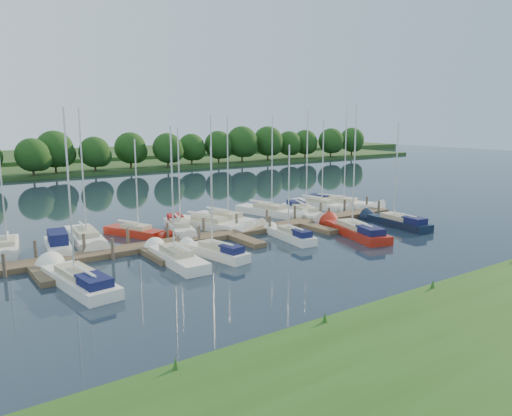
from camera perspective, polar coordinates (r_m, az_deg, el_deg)
ground at (r=37.64m, az=3.29°, el=-5.58°), size 260.00×260.00×0.00m
near_bank at (r=27.60m, az=24.89°, el=-12.11°), size 90.00×10.00×0.50m
dock at (r=43.35m, az=-2.72°, el=-3.15°), size 40.00×6.00×0.40m
mooring_pilings at (r=44.19m, az=-3.51°, el=-2.36°), size 38.24×2.84×2.00m
far_shore at (r=106.20m, az=-22.78°, el=4.19°), size 180.00×30.00×0.60m
distant_hill at (r=130.62m, az=-25.21°, el=5.21°), size 220.00×40.00×1.40m
treeline at (r=93.14m, az=-22.66°, el=5.72°), size 146.37×9.67×8.28m
sailboat_n_0 at (r=43.65m, az=-26.52°, el=-4.07°), size 2.55×6.68×8.50m
motorboat at (r=41.75m, az=-21.64°, el=-4.15°), size 2.46×6.02×2.01m
sailboat_n_2 at (r=44.02m, az=-18.83°, el=-3.40°), size 2.95×9.14×11.44m
sailboat_n_3 at (r=45.14m, az=-13.50°, el=-2.79°), size 3.99×6.68×8.85m
sailboat_n_4 at (r=45.97m, az=-8.73°, el=-2.31°), size 3.47×7.66×9.80m
sailboat_n_5 at (r=47.02m, az=-5.26°, el=-2.01°), size 4.54×8.47×10.93m
sailboat_n_6 at (r=48.88m, az=-3.42°, el=-1.50°), size 3.80×8.49×10.85m
sailboat_n_7 at (r=53.12m, az=1.58°, el=-0.52°), size 3.91×8.51×10.86m
sailboat_n_8 at (r=53.22m, az=5.57°, el=-0.51°), size 4.48×9.00×11.35m
sailboat_n_9 at (r=57.52m, az=7.33°, el=0.24°), size 3.07×8.29×10.48m
sailboat_n_10 at (r=58.87m, az=9.61°, el=0.46°), size 5.46×9.11×11.78m
sailboat_s_0 at (r=33.17m, az=-19.70°, el=-7.84°), size 2.97×9.03×11.32m
sailboat_s_1 at (r=36.38m, az=-9.13°, el=-5.80°), size 2.07×7.84×10.18m
sailboat_s_2 at (r=37.60m, az=-4.61°, el=-5.10°), size 2.54×6.69×8.63m
sailboat_s_3 at (r=42.68m, az=3.98°, el=-3.21°), size 2.18×6.51×8.42m
sailboat_s_4 at (r=45.08m, az=11.20°, el=-2.64°), size 4.25×9.36×11.78m
sailboat_s_5 at (r=49.67m, az=15.81°, el=-1.64°), size 2.54×8.05×10.25m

